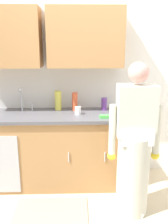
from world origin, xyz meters
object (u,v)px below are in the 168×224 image
Objects in this scene: bottle_soap at (75,102)px; sponge at (104,117)px; bottle_dish_liquid at (104,104)px; bottle_water_short at (58,101)px; sink at (23,115)px; cup_by_sink at (78,111)px; person_at_sink at (134,153)px.

bottle_soap is 2.13× the size of sponge.
bottle_dish_liquid is 0.70× the size of bottle_soap.
bottle_water_short reaches higher than bottle_dish_liquid.
sink is 0.69m from cup_by_sink.
sink is 0.48m from bottle_water_short.
bottle_water_short reaches higher than bottle_soap.
sponge is at bearing 121.09° from person_at_sink.
bottle_dish_liquid is (-0.23, 0.80, 0.33)m from person_at_sink.
sink is 2.13× the size of bottle_soap.
sink reaches higher than sponge.
person_at_sink is 16.98× the size of cup_by_sink.
bottle_soap is 0.50m from sponge.
bottle_soap is (0.22, -0.03, -0.01)m from bottle_water_short.
sponge is (-0.27, 0.44, 0.26)m from person_at_sink.
bottle_soap is at bearing -7.04° from bottle_water_short.
bottle_soap is (-0.61, 0.79, 0.37)m from person_at_sink.
sink reaches higher than bottle_water_short.
cup_by_sink is 0.35m from sponge.
bottle_dish_liquid reaches higher than cup_by_sink.
bottle_water_short is at bearing 172.96° from bottle_soap.
bottle_dish_liquid is 0.36m from sponge.
sponge is at bearing -33.84° from bottle_water_short.
bottle_soap is at bearing 134.64° from sponge.
bottle_water_short is (-0.83, 0.82, 0.37)m from person_at_sink.
bottle_water_short is 2.62× the size of cup_by_sink.
sponge is at bearing -95.52° from bottle_dish_liquid.
person_at_sink is 1.07m from bottle_soap.
person_at_sink is at bearing -44.64° from bottle_water_short.
bottle_soap is 2.46× the size of cup_by_sink.
bottle_water_short is 2.27× the size of sponge.
sink is 0.67m from bottle_soap.
bottle_dish_liquid is at bearing 106.27° from person_at_sink.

